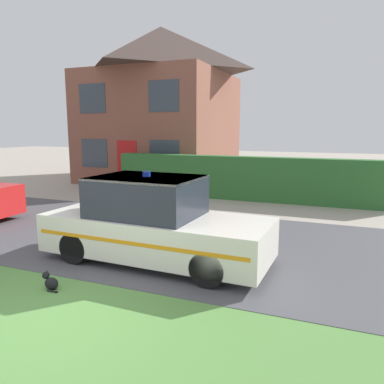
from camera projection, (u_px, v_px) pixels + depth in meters
name	position (u px, v px, depth m)	size (l,w,h in m)	color
ground_plane	(48.00, 315.00, 5.30)	(80.00, 80.00, 0.00)	#A89E8E
road_strip	(170.00, 238.00, 9.00)	(28.00, 5.75, 0.01)	#4C4C51
lawn_verge	(39.00, 320.00, 5.15)	(28.00, 2.67, 0.01)	#568C42
garden_hedge	(245.00, 178.00, 13.81)	(10.31, 0.57, 1.61)	#2D662D
police_car	(153.00, 223.00, 7.35)	(4.52, 1.84, 1.78)	black
cat	(50.00, 282.00, 6.13)	(0.35, 0.20, 0.31)	black
house_left	(162.00, 103.00, 19.27)	(6.84, 7.10, 7.65)	brown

